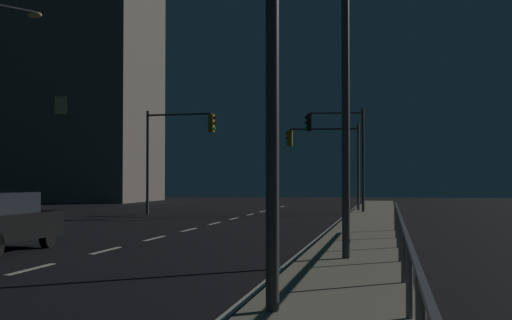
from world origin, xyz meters
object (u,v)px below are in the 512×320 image
object	(u,v)px
traffic_light_near_left	(325,149)
traffic_light_overhead_east	(339,140)
traffic_light_mid_right	(176,141)
street_lamp_across_street	(337,72)
building_distant	(60,44)
street_lamp_corner	(258,5)

from	to	relation	value
traffic_light_near_left	traffic_light_overhead_east	bearing A→B (deg)	-66.28
traffic_light_near_left	traffic_light_mid_right	distance (m)	8.98
street_lamp_across_street	building_distant	size ratio (longest dim) A/B	0.24
traffic_light_near_left	traffic_light_mid_right	world-z (taller)	traffic_light_mid_right
traffic_light_overhead_east	street_lamp_corner	size ratio (longest dim) A/B	0.83
traffic_light_mid_right	street_lamp_corner	distance (m)	29.42
traffic_light_near_left	street_lamp_corner	size ratio (longest dim) A/B	0.73
street_lamp_across_street	traffic_light_overhead_east	bearing A→B (deg)	93.82
street_lamp_corner	building_distant	bearing A→B (deg)	118.98
traffic_light_mid_right	street_lamp_corner	xyz separation A→B (m)	(9.73, -27.76, 0.24)
traffic_light_mid_right	traffic_light_overhead_east	bearing A→B (deg)	14.05
building_distant	traffic_light_overhead_east	bearing A→B (deg)	-36.49
traffic_light_overhead_east	street_lamp_across_street	world-z (taller)	street_lamp_across_street
street_lamp_across_street	street_lamp_corner	distance (m)	6.24
traffic_light_near_left	street_lamp_across_street	distance (m)	26.03
traffic_light_mid_right	building_distant	size ratio (longest dim) A/B	0.20
street_lamp_across_street	street_lamp_corner	world-z (taller)	street_lamp_corner
traffic_light_overhead_east	street_lamp_corner	world-z (taller)	street_lamp_corner
traffic_light_near_left	street_lamp_across_street	bearing A→B (deg)	-84.43
traffic_light_near_left	street_lamp_corner	bearing A→B (deg)	-86.65
traffic_light_mid_right	street_lamp_corner	size ratio (longest dim) A/B	0.83
traffic_light_mid_right	street_lamp_across_street	size ratio (longest dim) A/B	0.84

